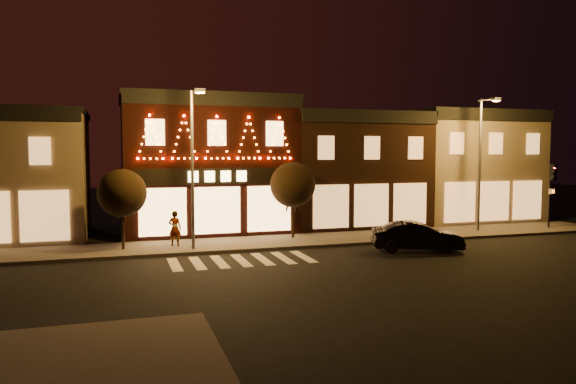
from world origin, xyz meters
name	(u,v)px	position (x,y,z in m)	size (l,w,h in m)	color
ground	(264,280)	(0.00, 0.00, 0.00)	(120.00, 120.00, 0.00)	black
sidewalk_far	(261,243)	(2.00, 8.00, 0.07)	(44.00, 4.00, 0.15)	#47423D
sidewalk_near	(66,376)	(-6.50, -7.50, 0.07)	(7.00, 7.00, 0.15)	#47423D
building_pulp	(206,165)	(0.00, 13.98, 4.16)	(10.20, 8.34, 8.30)	black
building_right_a	(345,169)	(9.50, 13.99, 3.76)	(9.20, 8.28, 7.50)	black
building_right_b	(458,166)	(18.50, 13.99, 3.91)	(9.20, 8.28, 7.80)	#7C6C58
traffic_signal_far	(552,182)	(20.87, 7.54, 3.05)	(0.33, 0.46, 4.06)	black
streetlamp_mid	(193,157)	(-1.76, 6.60, 4.71)	(0.53, 1.78, 7.77)	#59595E
streetlamp_right	(482,154)	(15.70, 7.68, 4.84)	(0.54, 1.83, 7.99)	#59595E
tree_left	(122,193)	(-5.11, 7.80, 2.93)	(2.38, 2.38, 3.98)	black
tree_right	(293,185)	(4.04, 8.75, 3.12)	(2.54, 2.54, 4.24)	black
dark_sedan	(417,237)	(8.90, 3.65, 0.73)	(1.55, 4.45, 1.46)	black
pedestrian	(175,228)	(-2.56, 7.98, 1.05)	(0.66, 0.43, 1.81)	gray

